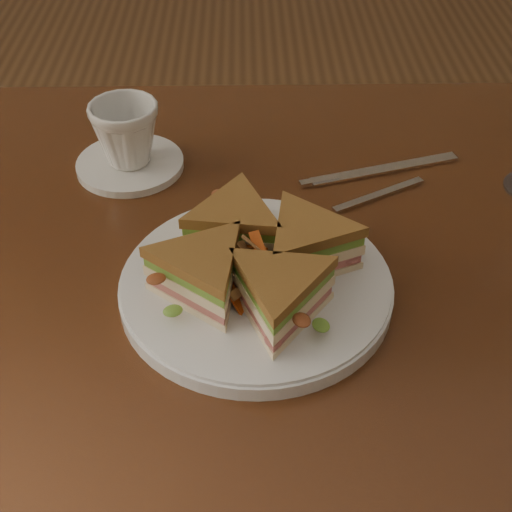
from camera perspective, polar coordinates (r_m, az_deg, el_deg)
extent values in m
cube|color=#34190B|center=(0.79, 2.11, -1.16)|extent=(1.20, 0.80, 0.04)
cylinder|color=white|center=(0.73, 0.00, -2.49)|extent=(0.28, 0.28, 0.02)
cube|color=silver|center=(0.88, 9.79, 4.80)|extent=(0.12, 0.07, 0.00)
ellipsoid|color=silver|center=(0.83, 4.57, 3.14)|extent=(0.05, 0.03, 0.01)
cube|color=silver|center=(0.93, 10.27, 6.81)|extent=(0.20, 0.07, 0.00)
cube|color=silver|center=(0.89, 5.05, 5.94)|extent=(0.05, 0.02, 0.00)
cylinder|color=white|center=(0.93, -10.03, 7.24)|extent=(0.14, 0.14, 0.01)
imported|color=white|center=(0.91, -10.36, 9.60)|extent=(0.10, 0.10, 0.08)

